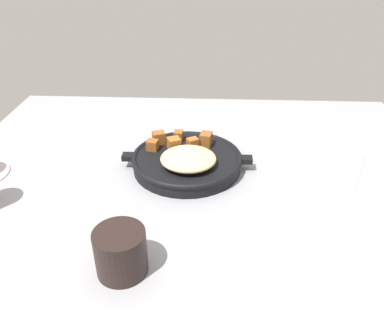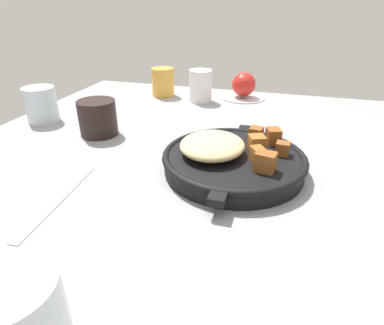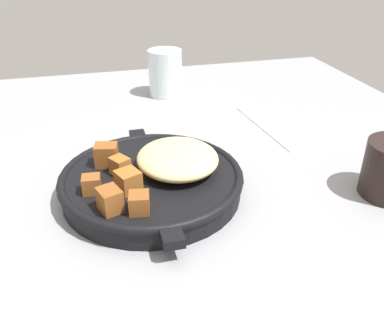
{
  "view_description": "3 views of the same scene",
  "coord_description": "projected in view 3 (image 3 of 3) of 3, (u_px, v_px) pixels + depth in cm",
  "views": [
    {
      "loc": [
        -2.36,
        67.56,
        46.21
      ],
      "look_at": [
        0.96,
        -0.48,
        5.47
      ],
      "focal_mm": 36.44,
      "sensor_mm": 36.0,
      "label": 1
    },
    {
      "loc": [
        -47.02,
        -14.17,
        27.24
      ],
      "look_at": [
        -2.67,
        -1.16,
        3.25
      ],
      "focal_mm": 30.16,
      "sensor_mm": 36.0,
      "label": 2
    },
    {
      "loc": [
        50.16,
        -14.01,
        31.42
      ],
      "look_at": [
        3.31,
        -1.77,
        4.52
      ],
      "focal_mm": 39.05,
      "sensor_mm": 36.0,
      "label": 3
    }
  ],
  "objects": [
    {
      "name": "water_glass_tall",
      "position": [
        165.0,
        73.0,
        0.89
      ],
      "size": [
        7.14,
        7.14,
        9.77
      ],
      "primitive_type": "cylinder",
      "color": "silver",
      "rests_on": "ground_plane"
    },
    {
      "name": "butter_knife",
      "position": [
        264.0,
        127.0,
        0.76
      ],
      "size": [
        20.39,
        3.35,
        0.36
      ],
      "primitive_type": "cube",
      "rotation": [
        0.0,
        0.0,
        0.09
      ],
      "color": "silver",
      "rests_on": "ground_plane"
    },
    {
      "name": "cast_iron_skillet",
      "position": [
        154.0,
        178.0,
        0.56
      ],
      "size": [
        28.99,
        24.66,
        6.24
      ],
      "color": "black",
      "rests_on": "ground_plane"
    },
    {
      "name": "ground_plane",
      "position": [
        198.0,
        184.0,
        0.61
      ],
      "size": [
        112.23,
        98.7,
        2.4
      ],
      "primitive_type": "cube",
      "color": "gray"
    }
  ]
}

